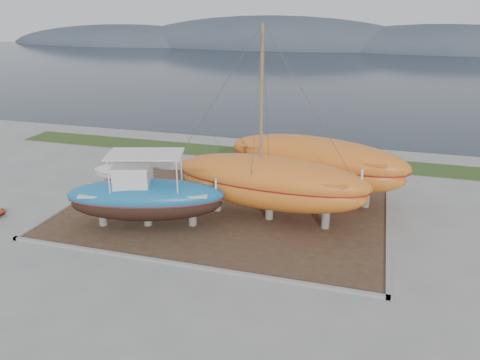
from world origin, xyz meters
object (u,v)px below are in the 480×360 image
(orange_sailboat, at_px, (271,128))
(orange_bare_hull, at_px, (315,169))
(white_dinghy, at_px, (122,175))
(blue_caique, at_px, (146,190))

(orange_sailboat, height_order, orange_bare_hull, orange_sailboat)
(white_dinghy, relative_size, orange_sailboat, 0.37)
(blue_caique, xyz_separation_m, orange_bare_hull, (8.01, 6.54, -0.18))
(orange_sailboat, bearing_deg, blue_caique, -151.75)
(blue_caique, distance_m, white_dinghy, 7.04)
(orange_sailboat, bearing_deg, white_dinghy, 171.22)
(white_dinghy, distance_m, orange_bare_hull, 12.65)
(blue_caique, bearing_deg, orange_sailboat, 6.91)
(blue_caique, height_order, orange_bare_hull, blue_caique)
(orange_bare_hull, bearing_deg, blue_caique, -129.10)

